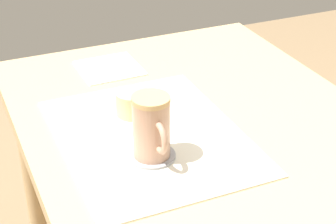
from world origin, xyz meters
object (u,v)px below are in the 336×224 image
pastry (133,103)px  coffee_mug (152,127)px  pastry_plate (133,116)px  dining_table (205,165)px

pastry → coffee_mug: 0.16m
pastry_plate → dining_table: bearing=56.2°
dining_table → coffee_mug: size_ratio=8.15×
pastry_plate → coffee_mug: 0.17m
dining_table → pastry: bearing=-123.8°
dining_table → pastry: 0.21m
pastry_plate → coffee_mug: coffee_mug is taller
coffee_mug → dining_table: bearing=113.4°
dining_table → coffee_mug: 0.23m
pastry_plate → pastry: size_ratio=1.98×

